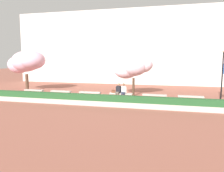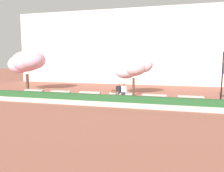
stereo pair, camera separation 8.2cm
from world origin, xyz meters
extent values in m
plane|color=#8E5142|center=(0.00, 0.00, 0.00)|extent=(100.00, 100.00, 0.00)
cube|color=beige|center=(0.00, 12.26, 4.83)|extent=(31.50, 4.00, 9.66)
cube|color=#ADA89E|center=(-6.92, 0.00, 0.40)|extent=(1.93, 0.46, 0.10)
cube|color=#ADA89E|center=(-7.70, 0.02, 0.17)|extent=(0.25, 0.35, 0.35)
cube|color=#ADA89E|center=(-6.13, -0.02, 0.17)|extent=(0.25, 0.35, 0.35)
cube|color=#ADA89E|center=(-4.15, 0.00, 0.40)|extent=(1.93, 0.46, 0.10)
cube|color=#ADA89E|center=(-4.94, 0.02, 0.17)|extent=(0.25, 0.35, 0.35)
cube|color=#ADA89E|center=(-3.36, -0.02, 0.17)|extent=(0.25, 0.35, 0.35)
cube|color=#ADA89E|center=(-1.38, 0.00, 0.40)|extent=(1.93, 0.46, 0.10)
cube|color=#ADA89E|center=(-2.17, 0.02, 0.17)|extent=(0.25, 0.35, 0.35)
cube|color=#ADA89E|center=(-0.59, -0.02, 0.17)|extent=(0.25, 0.35, 0.35)
cube|color=#ADA89E|center=(1.38, 0.00, 0.40)|extent=(1.93, 0.46, 0.10)
cube|color=#ADA89E|center=(0.59, 0.02, 0.17)|extent=(0.25, 0.35, 0.35)
cube|color=#ADA89E|center=(2.17, -0.02, 0.17)|extent=(0.25, 0.35, 0.35)
cube|color=#ADA89E|center=(4.15, 0.00, 0.40)|extent=(1.93, 0.46, 0.10)
cube|color=#ADA89E|center=(3.36, 0.02, 0.17)|extent=(0.25, 0.35, 0.35)
cube|color=#ADA89E|center=(4.94, -0.02, 0.17)|extent=(0.25, 0.35, 0.35)
cube|color=#ADA89E|center=(6.92, 0.00, 0.40)|extent=(1.93, 0.46, 0.10)
cube|color=#ADA89E|center=(6.13, 0.02, 0.17)|extent=(0.25, 0.35, 0.35)
cube|color=#ADA89E|center=(7.70, -0.02, 0.17)|extent=(0.25, 0.35, 0.35)
cube|color=black|center=(1.01, -0.40, 0.03)|extent=(0.13, 0.23, 0.06)
cylinder|color=brown|center=(1.02, -0.34, 0.24)|extent=(0.10, 0.10, 0.42)
cube|color=black|center=(1.19, -0.43, 0.03)|extent=(0.13, 0.23, 0.06)
cylinder|color=brown|center=(1.20, -0.37, 0.24)|extent=(0.10, 0.10, 0.42)
cube|color=brown|center=(1.14, -0.18, 0.51)|extent=(0.34, 0.44, 0.12)
cube|color=black|center=(1.18, 0.04, 0.78)|extent=(0.37, 0.27, 0.54)
sphere|color=#A37556|center=(1.18, 0.04, 1.19)|extent=(0.21, 0.21, 0.21)
cylinder|color=black|center=(0.97, 0.05, 0.74)|extent=(0.09, 0.09, 0.50)
cylinder|color=black|center=(1.38, -0.01, 0.74)|extent=(0.09, 0.09, 0.50)
cube|color=black|center=(1.53, -0.43, 0.03)|extent=(0.11, 0.23, 0.06)
cylinder|color=#23283D|center=(1.53, -0.37, 0.24)|extent=(0.10, 0.10, 0.42)
cube|color=black|center=(1.71, -0.41, 0.03)|extent=(0.11, 0.23, 0.06)
cylinder|color=#23283D|center=(1.71, -0.35, 0.24)|extent=(0.10, 0.10, 0.42)
cube|color=#23283D|center=(1.61, -0.18, 0.51)|extent=(0.31, 0.42, 0.12)
cube|color=silver|center=(1.59, 0.04, 0.78)|extent=(0.35, 0.24, 0.54)
sphere|color=brown|center=(1.59, 0.04, 1.19)|extent=(0.21, 0.21, 0.21)
cylinder|color=silver|center=(1.38, 0.01, 0.74)|extent=(0.09, 0.09, 0.50)
cylinder|color=silver|center=(1.80, 0.03, 0.74)|extent=(0.09, 0.09, 0.50)
cube|color=brown|center=(0.72, 0.00, 0.56)|extent=(0.30, 0.14, 0.22)
cube|color=#552C1C|center=(0.72, 0.00, 0.65)|extent=(0.30, 0.15, 0.04)
torus|color=#4A2718|center=(0.72, 0.00, 0.72)|extent=(0.14, 0.02, 0.14)
cylinder|color=#473323|center=(2.20, 1.41, 0.81)|extent=(0.21, 0.21, 1.62)
ellipsoid|color=#F4CCDB|center=(2.20, 1.41, 2.70)|extent=(2.43, 2.27, 1.82)
ellipsoid|color=#F4CCDB|center=(1.47, 1.64, 2.33)|extent=(2.13, 2.22, 1.60)
ellipsoid|color=#F4CCDB|center=(2.94, 1.58, 2.78)|extent=(1.82, 1.57, 1.36)
cylinder|color=#513828|center=(-8.82, 1.65, 0.88)|extent=(0.31, 0.31, 1.76)
ellipsoid|color=#EFB7D1|center=(-8.82, 1.65, 3.04)|extent=(2.78, 2.77, 2.08)
ellipsoid|color=#EFB7D1|center=(-9.75, 1.79, 2.72)|extent=(2.37, 2.05, 1.78)
ellipsoid|color=#EFB7D1|center=(-7.89, 1.42, 3.16)|extent=(2.40, 2.59, 1.80)
cylinder|color=black|center=(8.95, -0.46, 0.06)|extent=(0.24, 0.24, 0.12)
cylinder|color=black|center=(8.95, -0.46, 1.89)|extent=(0.09, 0.09, 3.77)
sphere|color=white|center=(8.95, -0.46, 3.91)|extent=(0.28, 0.28, 0.28)
cube|color=#ADA89E|center=(0.00, -3.22, 0.18)|extent=(19.70, 0.50, 0.36)
cube|color=#235128|center=(0.00, -3.22, 0.58)|extent=(19.60, 0.44, 0.44)
camera|label=1|loc=(5.18, -17.66, 3.29)|focal=35.00mm
camera|label=2|loc=(5.25, -17.64, 3.29)|focal=35.00mm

